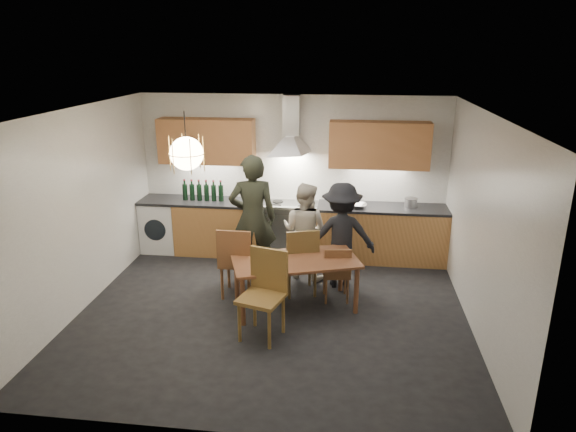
# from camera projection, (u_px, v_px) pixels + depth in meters

# --- Properties ---
(ground) EXTENTS (5.00, 5.00, 0.00)m
(ground) POSITION_uv_depth(u_px,v_px,m) (273.00, 312.00, 6.74)
(ground) COLOR black
(ground) RESTS_ON ground
(room_shell) EXTENTS (5.02, 4.52, 2.61)m
(room_shell) POSITION_uv_depth(u_px,v_px,m) (271.00, 186.00, 6.20)
(room_shell) COLOR white
(room_shell) RESTS_ON ground
(counter_run) EXTENTS (5.00, 0.62, 0.90)m
(counter_run) POSITION_uv_depth(u_px,v_px,m) (292.00, 230.00, 8.43)
(counter_run) COLOR tan
(counter_run) RESTS_ON ground
(range_stove) EXTENTS (0.90, 0.60, 0.92)m
(range_stove) POSITION_uv_depth(u_px,v_px,m) (290.00, 230.00, 8.43)
(range_stove) COLOR silver
(range_stove) RESTS_ON ground
(wall_fixtures) EXTENTS (4.30, 0.54, 1.10)m
(wall_fixtures) POSITION_uv_depth(u_px,v_px,m) (291.00, 142.00, 8.09)
(wall_fixtures) COLOR tan
(wall_fixtures) RESTS_ON ground
(pendant_lamp) EXTENTS (0.43, 0.43, 0.70)m
(pendant_lamp) POSITION_uv_depth(u_px,v_px,m) (187.00, 154.00, 6.10)
(pendant_lamp) COLOR black
(pendant_lamp) RESTS_ON ground
(dining_table) EXTENTS (1.79, 1.29, 0.68)m
(dining_table) POSITION_uv_depth(u_px,v_px,m) (295.00, 265.00, 6.68)
(dining_table) COLOR brown
(dining_table) RESTS_ON ground
(chair_back_left) EXTENTS (0.47, 0.47, 1.02)m
(chair_back_left) POSITION_uv_depth(u_px,v_px,m) (236.00, 258.00, 6.95)
(chair_back_left) COLOR brown
(chair_back_left) RESTS_ON ground
(chair_back_mid) EXTENTS (0.56, 0.56, 0.99)m
(chair_back_mid) POSITION_uv_depth(u_px,v_px,m) (301.00, 258.00, 7.02)
(chair_back_mid) COLOR brown
(chair_back_mid) RESTS_ON ground
(chair_back_right) EXTENTS (0.40, 0.40, 0.79)m
(chair_back_right) POSITION_uv_depth(u_px,v_px,m) (337.00, 271.00, 6.87)
(chair_back_right) COLOR brown
(chair_back_right) RESTS_ON ground
(chair_front) EXTENTS (0.60, 0.60, 1.06)m
(chair_front) POSITION_uv_depth(u_px,v_px,m) (265.00, 288.00, 6.05)
(chair_front) COLOR brown
(chair_front) RESTS_ON ground
(person_left) EXTENTS (0.77, 0.59, 1.88)m
(person_left) POSITION_uv_depth(u_px,v_px,m) (253.00, 218.00, 7.44)
(person_left) COLOR black
(person_left) RESTS_ON ground
(person_mid) EXTENTS (0.85, 0.76, 1.45)m
(person_mid) POSITION_uv_depth(u_px,v_px,m) (304.00, 231.00, 7.57)
(person_mid) COLOR beige
(person_mid) RESTS_ON ground
(person_right) EXTENTS (1.06, 0.70, 1.53)m
(person_right) POSITION_uv_depth(u_px,v_px,m) (341.00, 235.00, 7.27)
(person_right) COLOR black
(person_right) RESTS_ON ground
(mixing_bowl) EXTENTS (0.27, 0.27, 0.07)m
(mixing_bowl) POSITION_uv_depth(u_px,v_px,m) (358.00, 206.00, 8.06)
(mixing_bowl) COLOR silver
(mixing_bowl) RESTS_ON counter_run
(stock_pot) EXTENTS (0.26, 0.26, 0.14)m
(stock_pot) POSITION_uv_depth(u_px,v_px,m) (411.00, 203.00, 8.08)
(stock_pot) COLOR #B2B3B6
(stock_pot) RESTS_ON counter_run
(wine_bottles) EXTENTS (0.69, 0.08, 0.34)m
(wine_bottles) POSITION_uv_depth(u_px,v_px,m) (203.00, 190.00, 8.40)
(wine_bottles) COLOR black
(wine_bottles) RESTS_ON counter_run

